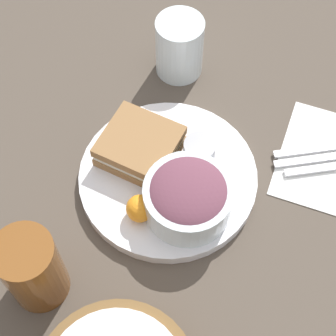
{
  "coord_description": "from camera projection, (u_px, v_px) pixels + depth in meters",
  "views": [
    {
      "loc": [
        -0.15,
        0.4,
        0.77
      ],
      "look_at": [
        0.0,
        0.0,
        0.04
      ],
      "focal_mm": 60.0,
      "sensor_mm": 36.0,
      "label": 1
    }
  ],
  "objects": [
    {
      "name": "dressing_cup",
      "position": [
        199.0,
        151.0,
        0.86
      ],
      "size": [
        0.05,
        0.05,
        0.04
      ],
      "primitive_type": "cylinder",
      "color": "#99999E",
      "rests_on": "plate"
    },
    {
      "name": "drink_glass",
      "position": [
        32.0,
        269.0,
        0.74
      ],
      "size": [
        0.08,
        0.08,
        0.13
      ],
      "primitive_type": "cylinder",
      "color": "brown",
      "rests_on": "ground_plane"
    },
    {
      "name": "orange_wedge",
      "position": [
        140.0,
        208.0,
        0.81
      ],
      "size": [
        0.04,
        0.04,
        0.04
      ],
      "primitive_type": "sphere",
      "color": "orange",
      "rests_on": "plate"
    },
    {
      "name": "ground_plane",
      "position": [
        168.0,
        181.0,
        0.88
      ],
      "size": [
        4.0,
        4.0,
        0.0
      ],
      "primitive_type": "plane",
      "color": "#4C4238"
    },
    {
      "name": "sandwich",
      "position": [
        140.0,
        146.0,
        0.87
      ],
      "size": [
        0.12,
        0.12,
        0.04
      ],
      "color": "olive",
      "rests_on": "plate"
    },
    {
      "name": "plate",
      "position": [
        168.0,
        178.0,
        0.87
      ],
      "size": [
        0.28,
        0.28,
        0.02
      ],
      "primitive_type": "cylinder",
      "color": "silver",
      "rests_on": "ground_plane"
    },
    {
      "name": "napkin",
      "position": [
        327.0,
        159.0,
        0.9
      ],
      "size": [
        0.15,
        0.19,
        0.0
      ],
      "primitive_type": "cube",
      "color": "white",
      "rests_on": "ground_plane"
    },
    {
      "name": "water_glass",
      "position": [
        179.0,
        47.0,
        0.95
      ],
      "size": [
        0.08,
        0.08,
        0.11
      ],
      "primitive_type": "cylinder",
      "color": "silver",
      "rests_on": "ground_plane"
    },
    {
      "name": "fork",
      "position": [
        324.0,
        148.0,
        0.91
      ],
      "size": [
        0.15,
        0.09,
        0.01
      ],
      "primitive_type": "cube",
      "rotation": [
        0.0,
        0.0,
        3.65
      ],
      "color": "silver",
      "rests_on": "napkin"
    },
    {
      "name": "knife",
      "position": [
        328.0,
        157.0,
        0.9
      ],
      "size": [
        0.16,
        0.1,
        0.01
      ],
      "primitive_type": "cube",
      "rotation": [
        0.0,
        0.0,
        3.65
      ],
      "color": "silver",
      "rests_on": "napkin"
    },
    {
      "name": "spoon",
      "position": [
        331.0,
        167.0,
        0.89
      ],
      "size": [
        0.14,
        0.08,
        0.01
      ],
      "primitive_type": "cube",
      "rotation": [
        0.0,
        0.0,
        3.65
      ],
      "color": "silver",
      "rests_on": "napkin"
    },
    {
      "name": "salad_bowl",
      "position": [
        188.0,
        197.0,
        0.81
      ],
      "size": [
        0.13,
        0.13,
        0.07
      ],
      "color": "silver",
      "rests_on": "plate"
    }
  ]
}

